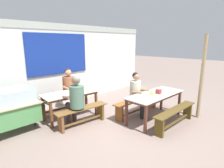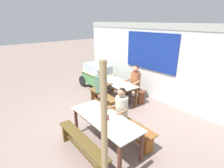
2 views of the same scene
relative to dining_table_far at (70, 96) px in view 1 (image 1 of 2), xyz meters
The scene contains 16 objects.
ground_plane 1.63m from the dining_table_far, 59.30° to the right, with size 40.00×40.00×0.00m, color gray.
backdrop_wall 1.64m from the dining_table_far, 59.23° to the left, with size 7.53×0.23×2.66m.
dining_table_far is the anchor object (origin of this frame).
dining_table_near 2.32m from the dining_table_far, 49.12° to the right, with size 1.85×0.77×0.74m.
bench_far_back 0.69m from the dining_table_far, 84.03° to the left, with size 1.41×0.42×0.47m.
bench_far_front 0.69m from the dining_table_far, 95.97° to the right, with size 1.43×0.45×0.47m.
bench_near_back 1.96m from the dining_table_far, 36.98° to the right, with size 1.81×0.35×0.47m.
bench_near_front 2.80m from the dining_table_far, 57.49° to the right, with size 1.70×0.31×0.47m.
food_cart 1.58m from the dining_table_far, 169.52° to the left, with size 1.74×0.86×1.05m.
person_left_back_turned 0.56m from the dining_table_far, 109.08° to the right, with size 0.49×0.57×1.33m.
person_center_facing 0.60m from the dining_table_far, 57.54° to the left, with size 0.46×0.59×1.32m.
person_right_near_table 1.87m from the dining_table_far, 40.70° to the right, with size 0.43×0.52×1.26m.
tissue_box 2.40m from the dining_table_far, 48.70° to the right, with size 0.12×0.12×0.15m.
condiment_jar 2.20m from the dining_table_far, 51.34° to the right, with size 0.08×0.08×0.10m.
soup_bowl 0.20m from the dining_table_far, ahead, with size 0.14×0.14×0.05m, color silver.
wooden_support_post 3.63m from the dining_table_far, 45.42° to the right, with size 0.09×0.09×2.31m, color #9E875E.
Camera 1 is at (-3.44, -2.89, 2.10)m, focal length 29.29 mm.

